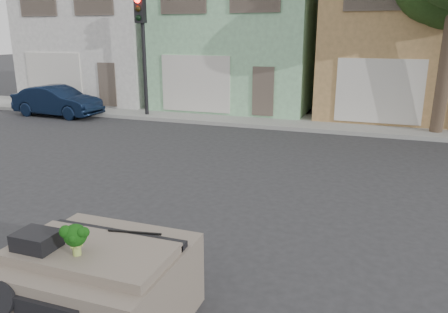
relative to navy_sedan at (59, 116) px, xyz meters
The scene contains 11 objects.
ground_plane 13.48m from the navy_sedan, 39.59° to the right, with size 120.00×120.00×0.00m, color #303033.
sidewalk 10.56m from the navy_sedan, 10.41° to the left, with size 40.00×3.00×0.15m, color gray.
townhouse_white 7.04m from the navy_sedan, 95.91° to the left, with size 7.20×8.20×7.55m, color silver.
townhouse_mint 9.83m from the navy_sedan, 40.63° to the left, with size 7.20×8.20×7.55m, color #91CC9A.
townhouse_tan 16.01m from the navy_sedan, 22.33° to the left, with size 7.20×8.20×7.55m, color #AC8450.
navy_sedan is the anchor object (origin of this frame).
traffic_signal 4.74m from the navy_sedan, 13.16° to the left, with size 0.40×0.40×5.10m, color black.
car_dashboard 15.57m from the navy_sedan, 48.13° to the right, with size 2.00×1.80×1.12m, color #74675A.
instrument_hump 15.50m from the navy_sedan, 50.60° to the right, with size 0.48×0.38×0.20m, color black.
wiper_arm 15.52m from the navy_sedan, 46.42° to the right, with size 0.70×0.03×0.02m, color black.
broccoli 15.84m from the navy_sedan, 49.03° to the right, with size 0.31×0.31×0.38m, color #0D370A.
Camera 1 is at (3.04, -6.95, 3.53)m, focal length 35.00 mm.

